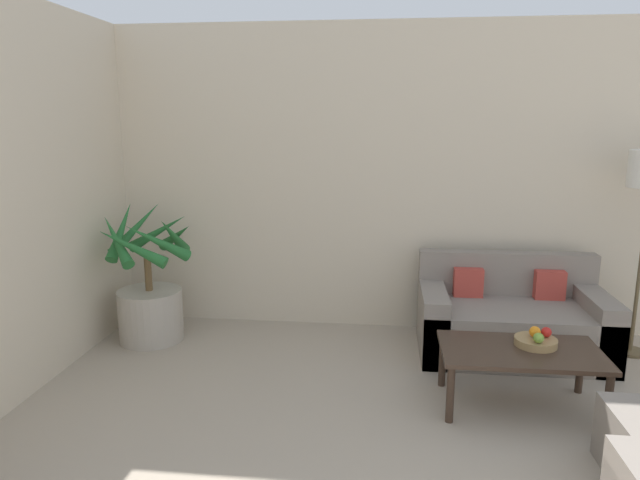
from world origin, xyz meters
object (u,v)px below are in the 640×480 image
object	(u,v)px
apple_red	(546,332)
orange_fruit	(535,332)
fruit_bowl	(536,342)
potted_palm	(150,295)
apple_green	(539,338)
coffee_table	(521,356)
sofa_loveseat	(511,321)

from	to	relation	value
apple_red	orange_fruit	world-z (taller)	orange_fruit
orange_fruit	apple_red	bearing A→B (deg)	8.42
fruit_bowl	orange_fruit	world-z (taller)	orange_fruit
potted_palm	apple_green	world-z (taller)	potted_palm
coffee_table	sofa_loveseat	bearing A→B (deg)	81.77
potted_palm	apple_red	xyz separation A→B (m)	(3.07, -0.75, 0.08)
sofa_loveseat	apple_green	size ratio (longest dim) A/B	21.47
potted_palm	apple_red	distance (m)	3.16
fruit_bowl	orange_fruit	distance (m)	0.07
coffee_table	apple_red	distance (m)	0.25
coffee_table	apple_red	world-z (taller)	apple_red
sofa_loveseat	orange_fruit	bearing A→B (deg)	-92.06
potted_palm	apple_red	world-z (taller)	potted_palm
sofa_loveseat	coffee_table	size ratio (longest dim) A/B	1.42
apple_green	orange_fruit	distance (m)	0.10
coffee_table	fruit_bowl	xyz separation A→B (m)	(0.11, 0.08, 0.07)
apple_red	sofa_loveseat	bearing A→B (deg)	93.27
apple_green	fruit_bowl	bearing A→B (deg)	85.42
fruit_bowl	apple_red	world-z (taller)	apple_red
sofa_loveseat	apple_red	world-z (taller)	sofa_loveseat
sofa_loveseat	fruit_bowl	world-z (taller)	sofa_loveseat
potted_palm	apple_red	size ratio (longest dim) A/B	17.70
potted_palm	coffee_table	distance (m)	3.02
sofa_loveseat	fruit_bowl	bearing A→B (deg)	-91.67
apple_green	coffee_table	bearing A→B (deg)	177.49
fruit_bowl	coffee_table	bearing A→B (deg)	-144.41
apple_red	apple_green	size ratio (longest dim) A/B	1.00
potted_palm	sofa_loveseat	size ratio (longest dim) A/B	0.82
fruit_bowl	apple_green	size ratio (longest dim) A/B	4.04
apple_red	orange_fruit	bearing A→B (deg)	-171.58
fruit_bowl	apple_green	xyz separation A→B (m)	(-0.01, -0.08, 0.06)
orange_fruit	sofa_loveseat	bearing A→B (deg)	87.94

